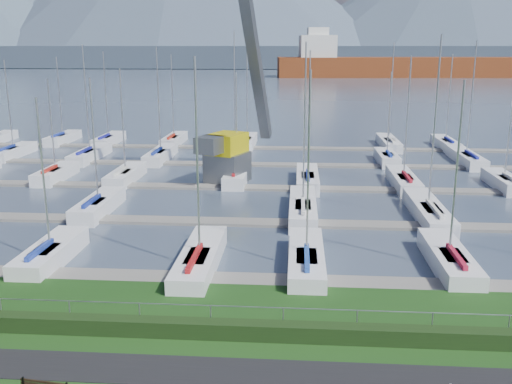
{
  "coord_description": "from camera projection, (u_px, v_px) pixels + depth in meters",
  "views": [
    {
      "loc": [
        2.46,
        -21.38,
        11.54
      ],
      "look_at": [
        0.0,
        12.0,
        3.0
      ],
      "focal_mm": 40.0,
      "sensor_mm": 36.0,
      "label": 1
    }
  ],
  "objects": [
    {
      "name": "crane",
      "position": [
        234.0,
        119.0,
        50.69
      ],
      "size": [
        6.07,
        13.48,
        22.35
      ],
      "rotation": [
        0.0,
        0.0,
        -0.4
      ],
      "color": "#575A5F",
      "rests_on": "water"
    },
    {
      "name": "cargo_ship_mid",
      "position": [
        396.0,
        67.0,
        229.55
      ],
      "size": [
        105.17,
        25.99,
        21.5
      ],
      "rotation": [
        0.0,
        0.0,
        0.08
      ],
      "color": "maroon",
      "rests_on": "water"
    },
    {
      "name": "docks",
      "position": [
        268.0,
        188.0,
        48.87
      ],
      "size": [
        90.0,
        41.6,
        0.25
      ],
      "color": "slate",
      "rests_on": "water"
    },
    {
      "name": "foothill",
      "position": [
        295.0,
        56.0,
        341.1
      ],
      "size": [
        900.0,
        80.0,
        12.0
      ],
      "primitive_type": "cube",
      "color": "#3A4655",
      "rests_on": "water"
    },
    {
      "name": "fence",
      "position": [
        235.0,
        306.0,
        23.39
      ],
      "size": [
        80.0,
        0.04,
        0.04
      ],
      "primitive_type": "cylinder",
      "rotation": [
        0.0,
        1.57,
        0.0
      ],
      "color": "gray",
      "rests_on": "grass"
    },
    {
      "name": "sailboat_fleet",
      "position": [
        236.0,
        120.0,
        49.47
      ],
      "size": [
        75.54,
        49.4,
        13.67
      ],
      "color": "maroon",
      "rests_on": "water"
    },
    {
      "name": "water",
      "position": [
        294.0,
        72.0,
        275.04
      ],
      "size": [
        800.0,
        540.0,
        0.2
      ],
      "primitive_type": "cube",
      "color": "#434F62"
    },
    {
      "name": "path",
      "position": [
        226.0,
        372.0,
        20.79
      ],
      "size": [
        160.0,
        2.0,
        0.04
      ],
      "primitive_type": "cube",
      "color": "black",
      "rests_on": "grass"
    },
    {
      "name": "hedge",
      "position": [
        234.0,
        330.0,
        23.21
      ],
      "size": [
        80.0,
        0.7,
        0.7
      ],
      "primitive_type": "cube",
      "color": "black",
      "rests_on": "grass"
    }
  ]
}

